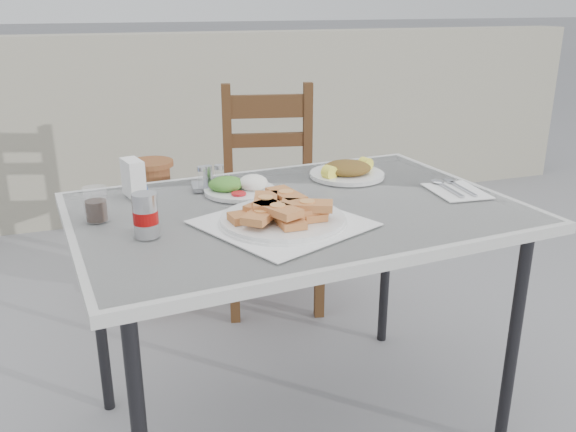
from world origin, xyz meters
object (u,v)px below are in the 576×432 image
object	(u,v)px
pide_plate	(283,211)
cafe_table	(297,223)
soda_can	(146,215)
chair	(271,194)
terracotta_urn	(157,236)
napkin_holder	(133,178)
cola_glass	(96,206)
salad_rice_plate	(239,186)
condiment_caddy	(210,180)
salad_chopped_plate	(347,171)

from	to	relation	value
pide_plate	cafe_table	bearing A→B (deg)	55.60
soda_can	chair	size ratio (longest dim) A/B	0.12
chair	terracotta_urn	size ratio (longest dim) A/B	1.48
napkin_holder	cola_glass	bearing A→B (deg)	-134.92
salad_rice_plate	soda_can	xyz separation A→B (m)	(-0.33, -0.29, 0.04)
salad_rice_plate	napkin_holder	distance (m)	0.34
pide_plate	soda_can	xyz separation A→B (m)	(-0.37, 0.03, 0.02)
cafe_table	salad_rice_plate	distance (m)	0.24
condiment_caddy	terracotta_urn	bearing A→B (deg)	95.47
cafe_table	napkin_holder	bearing A→B (deg)	149.99
cola_glass	napkin_holder	bearing A→B (deg)	57.40
soda_can	cola_glass	bearing A→B (deg)	123.78
cola_glass	chair	size ratio (longest dim) A/B	0.09
pide_plate	terracotta_urn	size ratio (longest dim) A/B	0.75
salad_chopped_plate	soda_can	bearing A→B (deg)	-154.90
pide_plate	soda_can	world-z (taller)	soda_can
napkin_holder	condiment_caddy	size ratio (longest dim) A/B	0.95
cafe_table	chair	xyz separation A→B (m)	(0.23, 0.97, -0.22)
pide_plate	terracotta_urn	bearing A→B (deg)	98.98
condiment_caddy	chair	size ratio (longest dim) A/B	0.12
terracotta_urn	cola_glass	bearing A→B (deg)	-104.81
condiment_caddy	salad_chopped_plate	bearing A→B (deg)	-2.55
cafe_table	soda_can	world-z (taller)	soda_can
cafe_table	cola_glass	xyz separation A→B (m)	(-0.58, 0.07, 0.10)
salad_chopped_plate	soda_can	world-z (taller)	soda_can
salad_rice_plate	cafe_table	bearing A→B (deg)	-54.34
chair	cafe_table	bearing A→B (deg)	-91.06
soda_can	terracotta_urn	size ratio (longest dim) A/B	0.17
salad_rice_plate	soda_can	world-z (taller)	soda_can
napkin_holder	chair	size ratio (longest dim) A/B	0.11
cafe_table	cola_glass	world-z (taller)	cola_glass
napkin_holder	soda_can	bearing A→B (deg)	-103.67
soda_can	condiment_caddy	size ratio (longest dim) A/B	0.95
salad_chopped_plate	chair	xyz separation A→B (m)	(-0.04, 0.74, -0.30)
pide_plate	chair	size ratio (longest dim) A/B	0.50
terracotta_urn	salad_chopped_plate	bearing A→B (deg)	-57.61
salad_rice_plate	salad_chopped_plate	distance (m)	0.41
cola_glass	condiment_caddy	distance (m)	0.42
cafe_table	chair	bearing A→B (deg)	76.52
pide_plate	terracotta_urn	xyz separation A→B (m)	(-0.20, 1.28, -0.52)
napkin_holder	condiment_caddy	distance (m)	0.25
napkin_holder	condiment_caddy	xyz separation A→B (m)	(0.24, -0.00, -0.03)
terracotta_urn	condiment_caddy	bearing A→B (deg)	-84.53
salad_rice_plate	condiment_caddy	world-z (taller)	condiment_caddy
pide_plate	salad_chopped_plate	world-z (taller)	pide_plate
cola_glass	terracotta_urn	bearing A→B (deg)	75.19
pide_plate	salad_rice_plate	xyz separation A→B (m)	(-0.04, 0.32, -0.02)
condiment_caddy	terracotta_urn	xyz separation A→B (m)	(-0.08, 0.88, -0.51)
cola_glass	terracotta_urn	xyz separation A→B (m)	(0.28, 1.08, -0.53)
napkin_holder	terracotta_urn	bearing A→B (deg)	67.43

